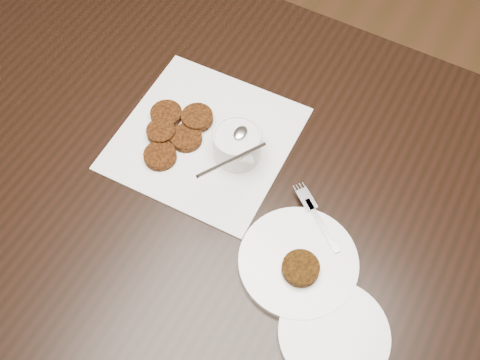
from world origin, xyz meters
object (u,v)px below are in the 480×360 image
table (232,262)px  napkin (205,138)px  sauce_ramekin (237,134)px  plate_with_patty (299,260)px  plate_empty (334,334)px

table → napkin: size_ratio=4.76×
table → sauce_ramekin: sauce_ramekin is taller
plate_with_patty → table: bearing=156.3°
sauce_ramekin → plate_empty: bearing=-36.6°
plate_empty → napkin: bearing=148.8°
table → plate_with_patty: (0.18, -0.08, 0.39)m
napkin → plate_empty: size_ratio=1.81×
table → sauce_ramekin: (-0.02, 0.06, 0.44)m
sauce_ramekin → table: bearing=-73.7°
table → plate_empty: plate_empty is taller
plate_with_patty → plate_empty: (0.10, -0.08, -0.01)m
sauce_ramekin → plate_empty: 0.38m
napkin → plate_with_patty: bearing=-28.0°
plate_with_patty → sauce_ramekin: bearing=144.3°
napkin → plate_with_patty: size_ratio=1.57×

